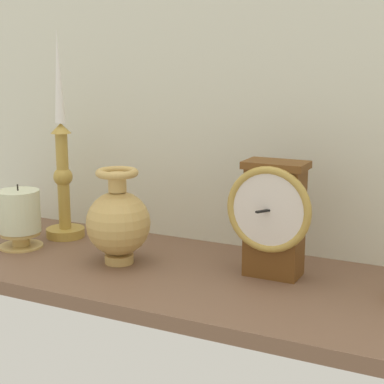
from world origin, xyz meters
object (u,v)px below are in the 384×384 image
(candlestick_tall_left, at_px, (63,171))
(brass_vase_bulbous, at_px, (118,221))
(pillar_candle_front, at_px, (19,217))
(mantel_clock, at_px, (273,216))

(candlestick_tall_left, height_order, brass_vase_bulbous, candlestick_tall_left)
(brass_vase_bulbous, bearing_deg, pillar_candle_front, -178.76)
(candlestick_tall_left, distance_m, brass_vase_bulbous, 0.22)
(brass_vase_bulbous, relative_size, pillar_candle_front, 1.38)
(brass_vase_bulbous, distance_m, pillar_candle_front, 0.22)
(mantel_clock, bearing_deg, pillar_candle_front, -173.05)
(mantel_clock, bearing_deg, brass_vase_bulbous, -168.40)
(candlestick_tall_left, height_order, pillar_candle_front, candlestick_tall_left)
(pillar_candle_front, bearing_deg, candlestick_tall_left, 70.50)
(pillar_candle_front, bearing_deg, brass_vase_bulbous, 1.24)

